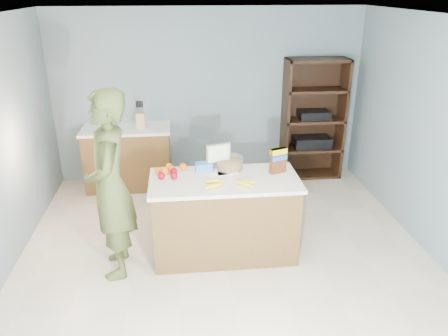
{
  "coord_description": "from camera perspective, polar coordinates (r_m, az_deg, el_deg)",
  "views": [
    {
      "loc": [
        -0.44,
        -3.81,
        2.76
      ],
      "look_at": [
        0.0,
        0.35,
        1.0
      ],
      "focal_mm": 35.0,
      "sensor_mm": 36.0,
      "label": 1
    }
  ],
  "objects": [
    {
      "name": "envelopes",
      "position": [
        4.65,
        -0.21,
        -0.75
      ],
      "size": [
        0.35,
        0.18,
        0.0
      ],
      "color": "white",
      "rests_on": "counter_peninsula"
    },
    {
      "name": "salad_bowl",
      "position": [
        4.76,
        0.73,
        0.56
      ],
      "size": [
        0.3,
        0.3,
        0.13
      ],
      "color": "#267219",
      "rests_on": "counter_peninsula"
    },
    {
      "name": "shelving_unit",
      "position": [
        6.75,
        11.43,
        6.02
      ],
      "size": [
        0.9,
        0.4,
        1.8
      ],
      "color": "black",
      "rests_on": "ground"
    },
    {
      "name": "person",
      "position": [
        4.38,
        -14.63,
        -2.32
      ],
      "size": [
        0.53,
        0.74,
        1.91
      ],
      "primitive_type": "imported",
      "rotation": [
        0.0,
        0.0,
        -1.46
      ],
      "color": "#424E23",
      "rests_on": "ground"
    },
    {
      "name": "cereal_box",
      "position": [
        4.66,
        7.09,
        1.21
      ],
      "size": [
        0.19,
        0.13,
        0.27
      ],
      "color": "#592B14",
      "rests_on": "counter_peninsula"
    },
    {
      "name": "knife_block",
      "position": [
        6.24,
        -10.84,
        6.18
      ],
      "size": [
        0.12,
        0.1,
        0.31
      ],
      "color": "tan",
      "rests_on": "back_cabinet"
    },
    {
      "name": "floor",
      "position": [
        4.73,
        0.46,
        -12.91
      ],
      "size": [
        4.5,
        5.0,
        0.02
      ],
      "primitive_type": "cube",
      "color": "beige",
      "rests_on": "ground"
    },
    {
      "name": "back_cabinet",
      "position": [
        6.49,
        -12.37,
        1.39
      ],
      "size": [
        1.24,
        0.62,
        0.9
      ],
      "color": "brown",
      "rests_on": "ground"
    },
    {
      "name": "blue_carton",
      "position": [
        4.74,
        -2.66,
        0.2
      ],
      "size": [
        0.18,
        0.12,
        0.08
      ],
      "primitive_type": "cube",
      "rotation": [
        0.0,
        0.0,
        0.01
      ],
      "color": "blue",
      "rests_on": "counter_peninsula"
    },
    {
      "name": "tv",
      "position": [
        4.75,
        -0.76,
        1.81
      ],
      "size": [
        0.28,
        0.12,
        0.28
      ],
      "color": "silver",
      "rests_on": "counter_peninsula"
    },
    {
      "name": "oranges",
      "position": [
        4.71,
        -6.8,
        -0.11
      ],
      "size": [
        0.35,
        0.2,
        0.08
      ],
      "color": "#FA610F",
      "rests_on": "counter_peninsula"
    },
    {
      "name": "apples",
      "position": [
        4.58,
        -7.09,
        -0.84
      ],
      "size": [
        0.21,
        0.2,
        0.08
      ],
      "color": "#950215",
      "rests_on": "counter_peninsula"
    },
    {
      "name": "bananas",
      "position": [
        4.38,
        0.76,
        -2.01
      ],
      "size": [
        0.54,
        0.23,
        0.05
      ],
      "color": "yellow",
      "rests_on": "counter_peninsula"
    },
    {
      "name": "walls",
      "position": [
        4.0,
        0.53,
        6.7
      ],
      "size": [
        4.52,
        5.02,
        2.51
      ],
      "color": "slate",
      "rests_on": "ground"
    },
    {
      "name": "counter_peninsula",
      "position": [
        4.76,
        0.06,
        -6.74
      ],
      "size": [
        1.56,
        0.76,
        0.9
      ],
      "color": "brown",
      "rests_on": "ground"
    }
  ]
}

